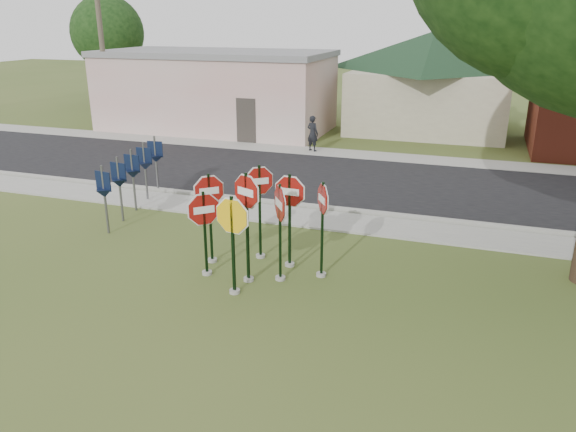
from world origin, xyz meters
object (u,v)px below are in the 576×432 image
(stop_sign_center, at_px, (247,212))
(stop_sign_yellow, at_px, (233,232))
(pedestrian, at_px, (313,133))
(stop_sign_left, at_px, (204,223))
(utility_pole_near, at_px, (101,36))

(stop_sign_center, relative_size, stop_sign_yellow, 1.14)
(pedestrian, bearing_deg, stop_sign_yellow, 121.50)
(stop_sign_left, xyz_separation_m, pedestrian, (-1.34, 13.34, -0.45))
(stop_sign_left, distance_m, pedestrian, 13.41)
(stop_sign_yellow, bearing_deg, pedestrian, 99.58)
(stop_sign_center, bearing_deg, utility_pole_near, 134.50)
(stop_sign_left, xyz_separation_m, utility_pole_near, (-12.92, 14.26, 3.65))
(stop_sign_yellow, height_order, pedestrian, stop_sign_yellow)
(stop_sign_yellow, distance_m, stop_sign_left, 1.24)
(stop_sign_yellow, bearing_deg, utility_pole_near, 133.05)
(pedestrian, bearing_deg, stop_sign_center, 122.21)
(stop_sign_center, height_order, utility_pole_near, utility_pole_near)
(utility_pole_near, bearing_deg, stop_sign_yellow, -46.95)
(stop_sign_center, bearing_deg, pedestrian, 100.29)
(stop_sign_yellow, xyz_separation_m, stop_sign_left, (-1.03, 0.67, -0.15))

